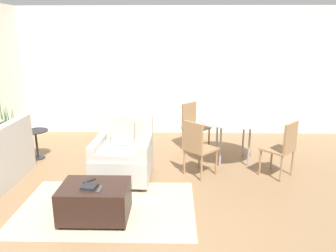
{
  "coord_description": "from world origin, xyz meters",
  "views": [
    {
      "loc": [
        0.65,
        -3.23,
        2.16
      ],
      "look_at": [
        0.54,
        1.83,
        0.75
      ],
      "focal_mm": 35.0,
      "sensor_mm": 36.0,
      "label": 1
    }
  ],
  "objects": [
    {
      "name": "armchair",
      "position": [
        -0.14,
        1.46,
        0.37
      ],
      "size": [
        0.88,
        0.93,
        0.93
      ],
      "color": "#B2ADA3",
      "rests_on": "ground_plane"
    },
    {
      "name": "ground_plane",
      "position": [
        0.0,
        0.0,
        0.0
      ],
      "size": [
        20.0,
        20.0,
        0.0
      ],
      "primitive_type": "plane",
      "color": "brown"
    },
    {
      "name": "dining_table",
      "position": [
        1.66,
        2.23,
        0.69
      ],
      "size": [
        1.23,
        1.23,
        0.77
      ],
      "color": "#99A8AD",
      "rests_on": "ground_plane"
    },
    {
      "name": "tv_remote_secondary",
      "position": [
        -0.21,
        0.2,
        0.44
      ],
      "size": [
        0.05,
        0.17,
        0.01
      ],
      "color": "#333338",
      "rests_on": "ottoman"
    },
    {
      "name": "potted_plant",
      "position": [
        -2.36,
        2.37,
        0.24
      ],
      "size": [
        0.41,
        0.41,
        1.14
      ],
      "color": "#333338",
      "rests_on": "ground_plane"
    },
    {
      "name": "book_stack",
      "position": [
        -0.34,
        0.24,
        0.45
      ],
      "size": [
        0.19,
        0.18,
        0.03
      ],
      "color": "black",
      "rests_on": "ottoman"
    },
    {
      "name": "dining_chair_near_right",
      "position": [
        2.33,
        1.57,
        0.52
      ],
      "size": [
        0.59,
        0.59,
        0.9
      ],
      "color": "#93704C",
      "rests_on": "ground_plane"
    },
    {
      "name": "dining_chair_far_left",
      "position": [
        1.0,
        2.9,
        0.52
      ],
      "size": [
        0.59,
        0.59,
        0.9
      ],
      "color": "#93704C",
      "rests_on": "ground_plane"
    },
    {
      "name": "tv_remote_primary",
      "position": [
        -0.39,
        0.42,
        0.44
      ],
      "size": [
        0.14,
        0.15,
        0.01
      ],
      "color": "black",
      "rests_on": "ottoman"
    },
    {
      "name": "dining_chair_near_left",
      "position": [
        1.0,
        1.57,
        0.52
      ],
      "size": [
        0.59,
        0.59,
        0.9
      ],
      "color": "#93704C",
      "rests_on": "ground_plane"
    },
    {
      "name": "area_rug",
      "position": [
        -0.22,
        0.56,
        0.0
      ],
      "size": [
        2.26,
        1.5,
        0.01
      ],
      "color": "tan",
      "rests_on": "ground_plane"
    },
    {
      "name": "ottoman",
      "position": [
        -0.3,
        0.31,
        0.24
      ],
      "size": [
        0.81,
        0.59,
        0.43
      ],
      "color": "black",
      "rests_on": "ground_plane"
    },
    {
      "name": "side_table",
      "position": [
        -1.83,
        2.28,
        0.37
      ],
      "size": [
        0.44,
        0.44,
        0.53
      ],
      "color": "black",
      "rests_on": "ground_plane"
    },
    {
      "name": "wall_back",
      "position": [
        0.0,
        3.99,
        1.38
      ],
      "size": [
        12.0,
        0.06,
        2.75
      ],
      "color": "white",
      "rests_on": "ground_plane"
    }
  ]
}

